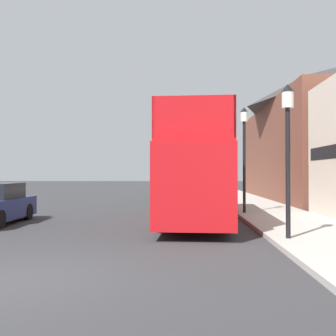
# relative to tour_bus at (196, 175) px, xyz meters

# --- Properties ---
(ground_plane) EXTENTS (144.00, 144.00, 0.00)m
(ground_plane) POSITION_rel_tour_bus_xyz_m (-3.74, 11.85, -1.86)
(ground_plane) COLOR #333335
(sidewalk) EXTENTS (3.45, 108.00, 0.14)m
(sidewalk) POSITION_rel_tour_bus_xyz_m (3.64, 8.85, -1.79)
(sidewalk) COLOR #ADAAA3
(sidewalk) RESTS_ON ground_plane
(brick_terrace_rear) EXTENTS (6.00, 18.58, 9.13)m
(brick_terrace_rear) POSITION_rel_tour_bus_xyz_m (8.36, 12.93, 2.71)
(brick_terrace_rear) COLOR brown
(brick_terrace_rear) RESTS_ON ground_plane
(tour_bus) EXTENTS (2.89, 10.15, 4.19)m
(tour_bus) POSITION_rel_tour_bus_xyz_m (0.00, 0.00, 0.00)
(tour_bus) COLOR red
(tour_bus) RESTS_ON ground_plane
(parked_car_ahead_of_bus) EXTENTS (1.94, 4.55, 1.54)m
(parked_car_ahead_of_bus) POSITION_rel_tour_bus_xyz_m (0.81, 7.22, -1.14)
(parked_car_ahead_of_bus) COLOR maroon
(parked_car_ahead_of_bus) RESTS_ON ground_plane
(lamp_post_nearest) EXTENTS (0.35, 0.35, 4.29)m
(lamp_post_nearest) POSITION_rel_tour_bus_xyz_m (2.40, -5.01, 1.27)
(lamp_post_nearest) COLOR black
(lamp_post_nearest) RESTS_ON sidewalk
(lamp_post_second) EXTENTS (0.35, 0.35, 4.85)m
(lamp_post_second) POSITION_rel_tour_bus_xyz_m (2.27, 2.15, 1.62)
(lamp_post_second) COLOR black
(lamp_post_second) RESTS_ON sidewalk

